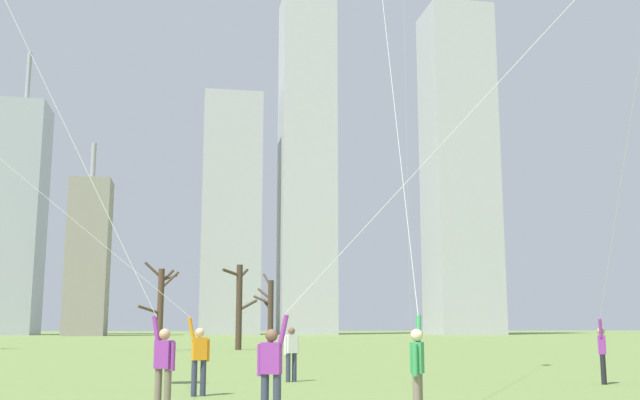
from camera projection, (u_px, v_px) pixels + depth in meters
kite_flyer_midfield_center_purple at (361, 267)px, 12.39m from camera, size 10.45×6.23×13.41m
kite_flyer_foreground_left_green at (88, 257)px, 17.58m from camera, size 12.54×0.54×11.79m
kite_flyer_foreground_right_pink at (403, 223)px, 14.58m from camera, size 1.45×9.55×20.85m
kite_flyer_midfield_right_yellow at (85, 190)px, 14.93m from camera, size 7.96×2.22×15.95m
kite_flyer_far_back_red at (631, 156)px, 18.55m from camera, size 4.12×13.58×19.94m
bystander_strolling_midfield at (291, 351)px, 22.10m from camera, size 0.47×0.32×1.62m
bare_tree_left_of_center at (239, 303)px, 50.69m from camera, size 2.53×2.66×5.84m
bare_tree_center at (160, 305)px, 48.69m from camera, size 2.63×2.05×5.88m
bare_tree_far_right_edge at (270, 310)px, 55.32m from camera, size 1.51×2.01×5.64m
skyline_slender_spire at (459, 167)px, 135.75m from camera, size 11.74×11.19×70.85m
skyline_mid_tower_left at (19, 217)px, 127.99m from camera, size 8.06×9.84×50.60m
skyline_wide_slab at (307, 161)px, 137.47m from camera, size 9.99×9.65×73.00m
skyline_tall_tower at (231, 212)px, 132.24m from camera, size 10.60×6.45×43.87m
skyline_mid_tower_right at (88, 256)px, 116.06m from camera, size 6.32×6.33×30.91m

